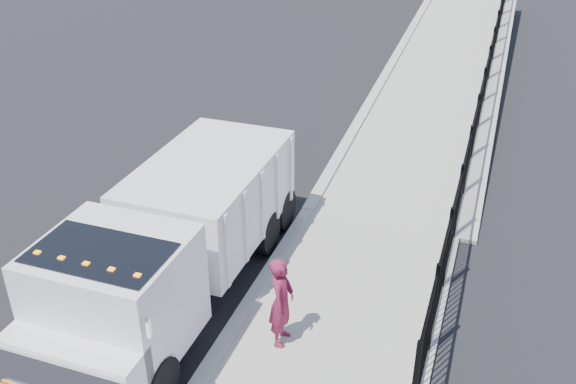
% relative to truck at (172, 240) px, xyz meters
% --- Properties ---
extents(ground, '(120.00, 120.00, 0.00)m').
position_rel_truck_xyz_m(ground, '(1.45, 0.12, -1.45)').
color(ground, black).
rests_on(ground, ground).
extents(curb, '(0.30, 12.00, 0.16)m').
position_rel_truck_xyz_m(curb, '(1.45, -1.88, -1.37)').
color(curb, '#ADAAA3').
rests_on(curb, ground).
extents(ramp, '(3.95, 24.06, 3.19)m').
position_rel_truck_xyz_m(ramp, '(3.58, 16.12, -1.45)').
color(ramp, '#9E998E').
rests_on(ramp, ground).
extents(iron_fence, '(0.10, 28.00, 1.80)m').
position_rel_truck_xyz_m(iron_fence, '(5.00, 12.12, -0.55)').
color(iron_fence, black).
rests_on(iron_fence, ground).
extents(truck, '(2.54, 7.56, 2.58)m').
position_rel_truck_xyz_m(truck, '(0.00, 0.00, 0.00)').
color(truck, black).
rests_on(truck, ground).
extents(worker, '(0.48, 0.68, 1.79)m').
position_rel_truck_xyz_m(worker, '(2.43, -0.54, -0.44)').
color(worker, maroon).
rests_on(worker, sidewalk).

